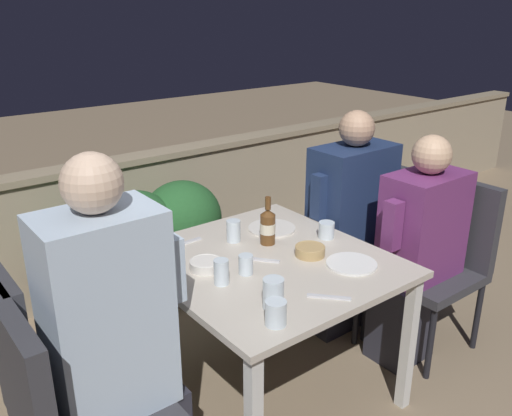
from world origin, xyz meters
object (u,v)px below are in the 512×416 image
(person_blue_shirt, at_px, (118,343))
(person_navy_jumper, at_px, (347,224))
(chair_left_far, at_px, (41,348))
(chair_right_near, at_px, (440,249))
(beer_bottle, at_px, (268,226))
(person_purple_stripe, at_px, (416,251))
(chair_left_near, at_px, (63,403))
(chair_right_far, at_px, (371,228))

(person_blue_shirt, distance_m, person_navy_jumper, 1.56)
(person_blue_shirt, distance_m, chair_left_far, 0.41)
(chair_right_near, bearing_deg, beer_bottle, 158.98)
(chair_right_near, height_order, beer_bottle, beer_bottle)
(chair_right_near, height_order, person_purple_stripe, person_purple_stripe)
(beer_bottle, bearing_deg, chair_left_far, 176.91)
(person_blue_shirt, distance_m, chair_right_near, 1.80)
(chair_left_near, relative_size, person_navy_jumper, 0.73)
(chair_left_far, distance_m, chair_right_far, 1.89)
(person_purple_stripe, xyz_separation_m, chair_right_far, (0.15, 0.42, -0.05))
(chair_left_near, xyz_separation_m, person_navy_jumper, (1.72, 0.37, 0.08))
(chair_right_far, bearing_deg, person_purple_stripe, -109.17)
(chair_left_near, bearing_deg, chair_right_far, 10.83)
(person_purple_stripe, relative_size, chair_right_far, 1.30)
(chair_left_near, relative_size, person_purple_stripe, 0.77)
(chair_left_far, bearing_deg, person_navy_jumper, 0.66)
(chair_left_far, xyz_separation_m, person_navy_jumper, (1.68, 0.02, 0.08))
(chair_left_near, relative_size, chair_right_far, 1.00)
(person_blue_shirt, bearing_deg, person_purple_stripe, -1.93)
(chair_left_far, relative_size, beer_bottle, 3.93)
(chair_left_far, bearing_deg, person_purple_stripe, -13.00)
(person_purple_stripe, bearing_deg, chair_left_far, 167.00)
(chair_right_far, bearing_deg, chair_right_near, -81.24)
(chair_left_near, xyz_separation_m, chair_right_near, (2.00, -0.05, 0.00))
(chair_left_near, distance_m, beer_bottle, 1.16)
(chair_left_near, height_order, beer_bottle, beer_bottle)
(person_blue_shirt, xyz_separation_m, chair_right_far, (1.72, 0.37, -0.14))
(chair_left_far, bearing_deg, chair_right_near, -11.63)
(chair_left_far, xyz_separation_m, chair_right_near, (1.96, -0.40, 0.00))
(person_navy_jumper, bearing_deg, person_purple_stripe, -81.54)
(person_purple_stripe, distance_m, person_navy_jumper, 0.43)
(chair_left_near, relative_size, person_blue_shirt, 0.67)
(person_purple_stripe, bearing_deg, person_blue_shirt, 178.07)
(chair_right_far, bearing_deg, beer_bottle, -174.77)
(person_blue_shirt, height_order, person_purple_stripe, person_blue_shirt)
(person_blue_shirt, bearing_deg, person_navy_jumper, 13.71)
(person_blue_shirt, relative_size, person_purple_stripe, 1.14)
(chair_left_far, bearing_deg, person_blue_shirt, -64.26)
(chair_left_far, relative_size, chair_right_far, 1.00)
(person_purple_stripe, bearing_deg, chair_right_far, 70.83)
(chair_left_near, height_order, person_purple_stripe, person_purple_stripe)
(person_navy_jumper, bearing_deg, chair_left_far, -179.34)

